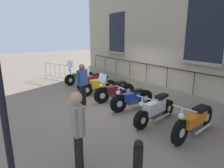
# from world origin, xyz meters

# --- Properties ---
(ground_plane) EXTENTS (60.00, 60.00, 0.00)m
(ground_plane) POSITION_xyz_m (0.00, 0.00, 0.00)
(ground_plane) COLOR gray
(building_facade) EXTENTS (0.82, 12.36, 8.09)m
(building_facade) POSITION_xyz_m (-2.34, 0.00, 3.94)
(building_facade) COLOR tan
(building_facade) RESTS_ON ground_plane
(motorcycle_green) EXTENTS (2.01, 0.64, 1.46)m
(motorcycle_green) POSITION_xyz_m (-0.07, -3.81, 0.44)
(motorcycle_green) COLOR black
(motorcycle_green) RESTS_ON ground_plane
(motorcycle_red) EXTENTS (2.04, 0.83, 0.91)m
(motorcycle_red) POSITION_xyz_m (-0.21, -2.42, 0.42)
(motorcycle_red) COLOR black
(motorcycle_red) RESTS_ON ground_plane
(motorcycle_yellow) EXTENTS (1.98, 0.64, 1.36)m
(motorcycle_yellow) POSITION_xyz_m (0.03, -1.29, 0.45)
(motorcycle_yellow) COLOR black
(motorcycle_yellow) RESTS_ON ground_plane
(motorcycle_maroon) EXTENTS (2.06, 0.71, 1.29)m
(motorcycle_maroon) POSITION_xyz_m (-0.10, -0.02, 0.45)
(motorcycle_maroon) COLOR black
(motorcycle_maroon) RESTS_ON ground_plane
(motorcycle_blue) EXTENTS (1.98, 0.54, 0.97)m
(motorcycle_blue) POSITION_xyz_m (-0.11, 1.19, 0.40)
(motorcycle_blue) COLOR black
(motorcycle_blue) RESTS_ON ground_plane
(motorcycle_white) EXTENTS (2.10, 0.64, 1.03)m
(motorcycle_white) POSITION_xyz_m (-0.01, 2.55, 0.42)
(motorcycle_white) COLOR black
(motorcycle_white) RESTS_ON ground_plane
(motorcycle_orange) EXTENTS (2.21, 0.68, 1.03)m
(motorcycle_orange) POSITION_xyz_m (-0.28, 3.81, 0.44)
(motorcycle_orange) COLOR black
(motorcycle_orange) RESTS_ON ground_plane
(crowd_barrier) EXTENTS (0.99, 2.31, 1.05)m
(crowd_barrier) POSITION_xyz_m (0.67, -5.67, 0.57)
(crowd_barrier) COLOR #B7B7BF
(crowd_barrier) RESTS_ON ground_plane
(bollard) EXTENTS (0.19, 0.19, 0.94)m
(bollard) POSITION_xyz_m (2.29, 4.34, 0.47)
(bollard) COLOR black
(bollard) RESTS_ON ground_plane
(pedestrian_standing) EXTENTS (0.52, 0.30, 1.76)m
(pedestrian_standing) POSITION_xyz_m (1.33, -0.26, 1.00)
(pedestrian_standing) COLOR black
(pedestrian_standing) RESTS_ON ground_plane
(pedestrian_walking) EXTENTS (0.25, 0.53, 1.78)m
(pedestrian_walking) POSITION_xyz_m (3.12, 3.41, 1.01)
(pedestrian_walking) COLOR black
(pedestrian_walking) RESTS_ON ground_plane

